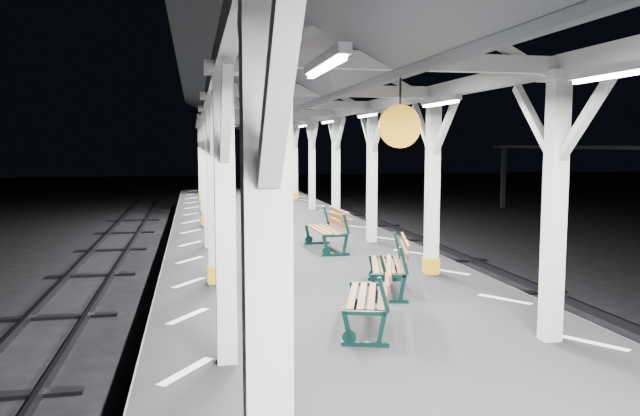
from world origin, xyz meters
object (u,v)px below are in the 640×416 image
object	(u,v)px
bench_far	(330,228)
bench_mid	(393,263)
bench_extra	(262,190)
bench_near	(374,294)

from	to	relation	value
bench_far	bench_mid	bearing A→B (deg)	-90.90
bench_far	bench_extra	size ratio (longest dim) A/B	1.10
bench_mid	bench_far	world-z (taller)	bench_far
bench_far	bench_extra	distance (m)	12.88
bench_far	bench_extra	bearing A→B (deg)	88.03
bench_near	bench_far	size ratio (longest dim) A/B	0.97
bench_near	bench_extra	xyz separation A→B (m)	(0.55, 19.04, -0.03)
bench_extra	bench_near	bearing A→B (deg)	-69.42
bench_near	bench_mid	distance (m)	2.15
bench_mid	bench_extra	xyz separation A→B (m)	(-0.34, 17.08, -0.04)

